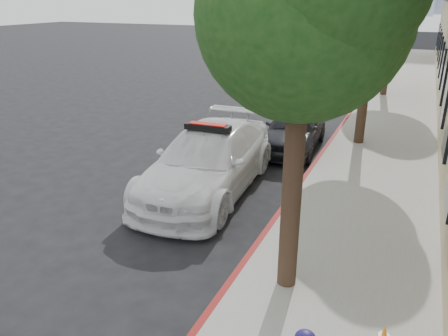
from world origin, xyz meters
TOP-DOWN VIEW (x-y plane):
  - ground at (0.00, 0.00)m, footprint 120.00×120.00m
  - sidewalk at (3.60, 10.00)m, footprint 3.20×50.00m
  - curb_strip at (2.06, 10.00)m, footprint 0.12×50.00m
  - tree_near at (2.93, -2.01)m, footprint 2.92×2.82m
  - tree_mid at (2.93, 5.99)m, footprint 2.77×2.64m
  - police_car at (0.02, 1.05)m, footprint 2.49×5.45m
  - parked_car_mid at (1.05, 5.00)m, footprint 1.82×4.02m
  - parked_car_far at (-0.39, 17.25)m, footprint 2.09×4.74m

SIDE VIEW (x-z plane):
  - ground at x=0.00m, z-range 0.00..0.00m
  - sidewalk at x=3.60m, z-range 0.00..0.15m
  - curb_strip at x=2.06m, z-range 0.00..0.15m
  - parked_car_mid at x=1.05m, z-range 0.00..1.34m
  - parked_car_far at x=-0.39m, z-range 0.00..1.51m
  - police_car at x=0.02m, z-range -0.07..1.62m
  - tree_mid at x=2.93m, z-range 1.45..6.88m
  - tree_near at x=2.93m, z-range 1.46..7.08m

